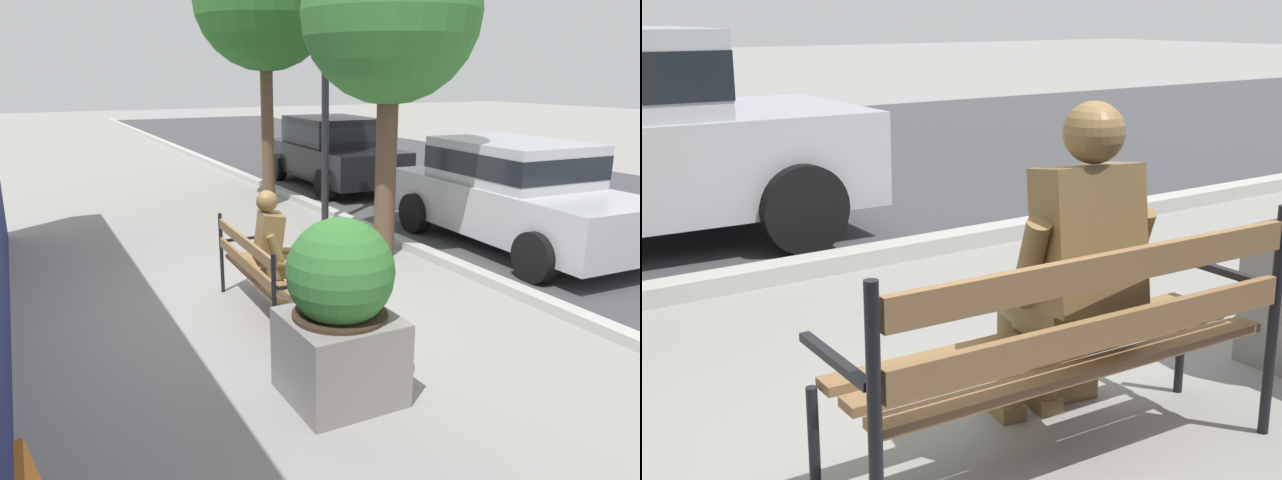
# 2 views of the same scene
# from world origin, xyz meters

# --- Properties ---
(ground_plane) EXTENTS (80.00, 80.00, 0.00)m
(ground_plane) POSITION_xyz_m (0.00, 0.00, 0.00)
(ground_plane) COLOR gray
(curb_stone) EXTENTS (60.00, 0.20, 0.12)m
(curb_stone) POSITION_xyz_m (0.00, 2.90, 0.06)
(curb_stone) COLOR #B2AFA8
(curb_stone) RESTS_ON ground
(park_bench) EXTENTS (1.82, 0.61, 0.95)m
(park_bench) POSITION_xyz_m (0.29, 0.03, 0.54)
(park_bench) COLOR olive
(park_bench) RESTS_ON ground
(bronze_statue_seated) EXTENTS (0.74, 0.79, 1.37)m
(bronze_statue_seated) POSITION_xyz_m (0.45, 0.23, 0.67)
(bronze_statue_seated) COLOR olive
(bronze_statue_seated) RESTS_ON ground
(concrete_planter) EXTENTS (0.84, 0.84, 1.46)m
(concrete_planter) POSITION_xyz_m (2.11, -0.02, 0.73)
(concrete_planter) COLOR gray
(concrete_planter) RESTS_ON ground
(street_tree_down_street) EXTENTS (2.34, 2.34, 4.42)m
(street_tree_down_street) POSITION_xyz_m (-1.00, 2.41, 3.22)
(street_tree_down_street) COLOR brown
(street_tree_down_street) RESTS_ON ground
(parked_car_black) EXTENTS (4.17, 2.06, 1.56)m
(parked_car_black) POSITION_xyz_m (-6.15, 4.35, 0.84)
(parked_car_black) COLOR black
(parked_car_black) RESTS_ON ground
(parked_car_silver) EXTENTS (4.17, 2.06, 1.56)m
(parked_car_silver) POSITION_xyz_m (-0.54, 4.35, 0.84)
(parked_car_silver) COLOR #B7B7BC
(parked_car_silver) RESTS_ON ground
(lamp_post) EXTENTS (0.32, 0.32, 3.90)m
(lamp_post) POSITION_xyz_m (-2.90, 2.46, 2.55)
(lamp_post) COLOR black
(lamp_post) RESTS_ON ground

